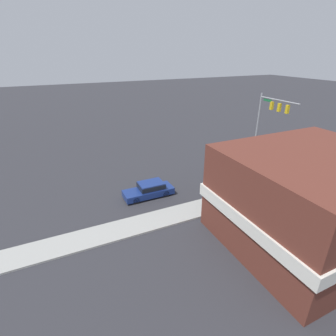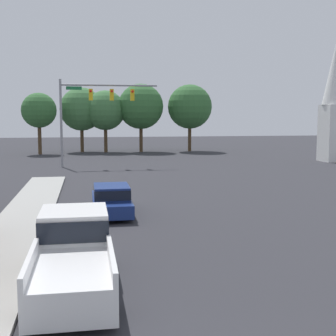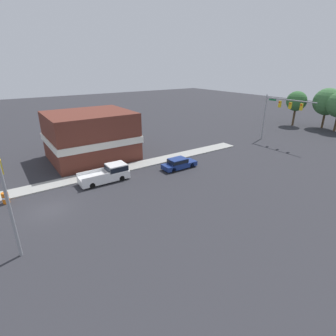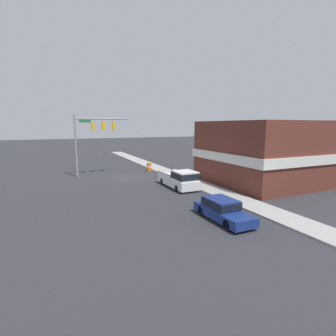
# 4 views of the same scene
# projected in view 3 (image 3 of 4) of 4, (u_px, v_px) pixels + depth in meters

# --- Properties ---
(ground_plane) EXTENTS (200.00, 200.00, 0.00)m
(ground_plane) POSITION_uv_depth(u_px,v_px,m) (50.00, 210.00, 24.71)
(ground_plane) COLOR #2D2D33
(sidewalk_curb) EXTENTS (2.40, 60.00, 0.14)m
(sidewalk_curb) POSITION_uv_depth(u_px,v_px,m) (39.00, 188.00, 29.07)
(sidewalk_curb) COLOR #9E9E99
(sidewalk_curb) RESTS_ON ground
(near_signal_assembly) EXTENTS (6.43, 0.49, 7.52)m
(near_signal_assembly) POSITION_uv_depth(u_px,v_px,m) (1.00, 176.00, 18.48)
(near_signal_assembly) COLOR gray
(near_signal_assembly) RESTS_ON ground
(far_signal_assembly) EXTENTS (8.90, 0.49, 7.97)m
(far_signal_assembly) POSITION_uv_depth(u_px,v_px,m) (280.00, 108.00, 44.10)
(far_signal_assembly) COLOR gray
(far_signal_assembly) RESTS_ON ground
(car_lead) EXTENTS (1.76, 4.74, 1.42)m
(car_lead) POSITION_uv_depth(u_px,v_px,m) (179.00, 163.00, 34.39)
(car_lead) COLOR black
(car_lead) RESTS_ON ground
(pickup_truck_parked) EXTENTS (2.05, 5.74, 1.89)m
(pickup_truck_parked) POSITION_uv_depth(u_px,v_px,m) (109.00, 173.00, 30.72)
(pickup_truck_parked) COLOR black
(pickup_truck_parked) RESTS_ON ground
(construction_barrel) EXTENTS (0.65, 0.65, 1.13)m
(construction_barrel) POSITION_uv_depth(u_px,v_px,m) (5.00, 198.00, 25.81)
(construction_barrel) COLOR orange
(construction_barrel) RESTS_ON ground
(corner_brick_building) EXTENTS (10.17, 11.57, 6.68)m
(corner_brick_building) POSITION_uv_depth(u_px,v_px,m) (91.00, 136.00, 37.45)
(corner_brick_building) COLOR brown
(corner_brick_building) RESTS_ON ground
(backdrop_tree_left_far) EXTENTS (4.25, 4.25, 7.49)m
(backdrop_tree_left_far) POSITION_uv_depth(u_px,v_px,m) (297.00, 101.00, 57.32)
(backdrop_tree_left_far) COLOR #4C3823
(backdrop_tree_left_far) RESTS_ON ground
(backdrop_tree_left_mid) EXTENTS (5.58, 5.58, 8.35)m
(backdrop_tree_left_mid) POSITION_uv_depth(u_px,v_px,m) (327.00, 102.00, 54.85)
(backdrop_tree_left_mid) COLOR #4C3823
(backdrop_tree_left_mid) RESTS_ON ground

